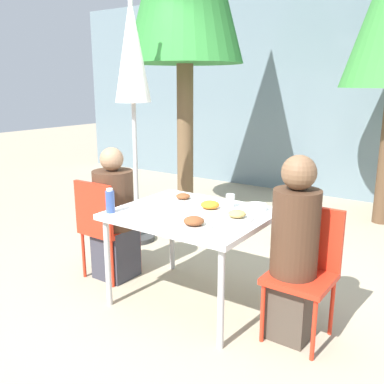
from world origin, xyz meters
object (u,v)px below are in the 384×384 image
Objects in this scene: chair_right at (305,263)px; person_right at (294,253)px; drinking_cup at (230,201)px; salad_bowl at (257,207)px; closed_umbrella at (132,61)px; bottle at (110,201)px; person_left at (114,218)px; chair_left at (103,222)px.

chair_right is 0.71× the size of person_right.
drinking_cup reaches higher than salad_bowl.
closed_umbrella is 24.63× the size of drinking_cup.
person_right is at bearing 14.73° from bottle.
bottle reaches higher than chair_right.
closed_umbrella is (-2.09, 0.71, 1.35)m from chair_right.
bottle is (0.32, -0.35, 0.28)m from person_left.
chair_right is (1.70, 0.15, 0.00)m from chair_left.
chair_left is at bearing 5.94° from chair_right.
chair_left is at bearing -65.60° from closed_umbrella.
closed_umbrella is at bearing 163.57° from salad_bowl.
person_right is at bearing -24.12° from drinking_cup.
closed_umbrella reaches higher than chair_right.
person_right is (-0.05, -0.08, 0.09)m from chair_right.
drinking_cup is (-0.68, 0.20, 0.27)m from chair_right.
chair_right is 0.13m from person_right.
drinking_cup is at bearing -170.86° from salad_bowl.
chair_right is 8.64× the size of drinking_cup.
person_left reaches higher than drinking_cup.
person_left is at bearing 0.56° from person_right.
drinking_cup is (-0.63, 0.28, 0.18)m from person_right.
bottle is at bearing -56.15° from closed_umbrella.
person_left is 0.46× the size of closed_umbrella.
person_right reaches higher than salad_bowl.
closed_umbrella reaches higher than salad_bowl.
salad_bowl is (1.62, -0.48, -1.10)m from closed_umbrella.
chair_right is at bearing -121.95° from person_right.
drinking_cup is at bearing -19.89° from closed_umbrella.
person_right is 8.34× the size of salad_bowl.
chair_left is 0.71× the size of person_right.
closed_umbrella is (-0.44, 0.78, 1.32)m from person_left.
drinking_cup is 0.21m from salad_bowl.
closed_umbrella is (-2.04, 0.79, 1.26)m from person_right.
chair_right is at bearing 2.21° from person_left.
drinking_cup is 0.68× the size of salad_bowl.
person_left reaches higher than chair_right.
chair_left is at bearing -121.95° from person_left.
chair_left is 8.64× the size of drinking_cup.
salad_bowl is at bearing 17.20° from chair_left.
person_right is (1.65, 0.07, 0.09)m from chair_left.
person_left is 11.32× the size of drinking_cup.
chair_right is at bearing -26.46° from salad_bowl.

